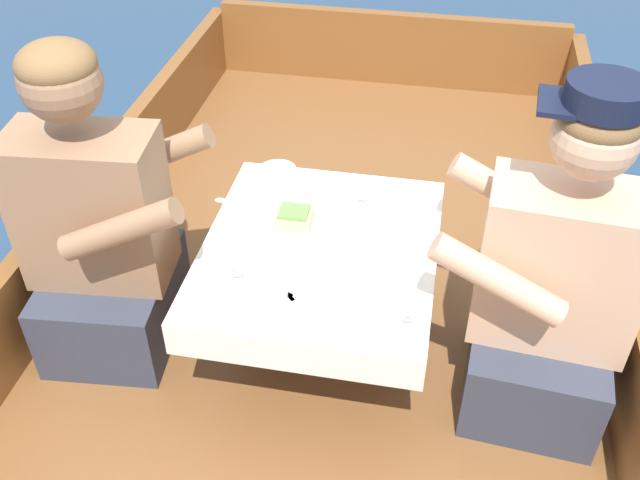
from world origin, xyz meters
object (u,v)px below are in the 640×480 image
Objects in this scene: tin_can at (291,264)px; coffee_cup_starboard at (388,314)px; coffee_cup_port at (222,270)px; person_starboard at (550,292)px; sandwich at (294,217)px; person_port at (100,235)px; coffee_cup_center at (348,193)px.

coffee_cup_starboard is at bearing -26.76° from tin_can.
coffee_cup_port is 1.32× the size of tin_can.
person_starboard reaches higher than tin_can.
sandwich is at bearing -7.24° from person_starboard.
person_port reaches higher than coffee_cup_center.
person_port is 0.41m from coffee_cup_port.
sandwich is 0.46m from coffee_cup_starboard.
coffee_cup_starboard is at bearing -10.14° from coffee_cup_port.
sandwich is at bearing 61.67° from coffee_cup_port.
sandwich is at bearing 99.88° from tin_can.
sandwich is 0.29m from coffee_cup_port.
person_starboard reaches higher than sandwich.
person_port reaches higher than sandwich.
sandwich is at bearing 10.49° from person_port.
coffee_cup_center is at bearing 110.10° from coffee_cup_starboard.
sandwich is 0.20m from coffee_cup_center.
coffee_cup_port is 0.46m from coffee_cup_starboard.
coffee_cup_port is at bearing 11.79° from person_starboard.
person_port is 0.87m from coffee_cup_starboard.
person_port reaches higher than tin_can.
coffee_cup_port is at bearing -123.90° from coffee_cup_center.
coffee_cup_center reaches higher than sandwich.
sandwich is at bearing -132.06° from coffee_cup_center.
person_port is at bearing 167.48° from coffee_cup_starboard.
tin_can is at bearing -80.12° from sandwich.
coffee_cup_starboard is at bearing 29.66° from person_starboard.
sandwich is at bearing 132.69° from coffee_cup_starboard.
coffee_cup_center is (0.67, 0.30, 0.03)m from person_port.
coffee_cup_starboard is 0.52m from coffee_cup_center.
coffee_cup_starboard is at bearing -47.31° from sandwich.
person_starboard is 0.66m from coffee_cup_center.
tin_can is (-0.68, -0.05, 0.03)m from person_starboard.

